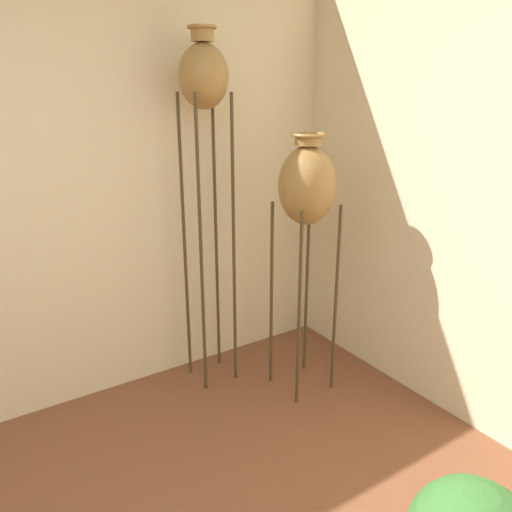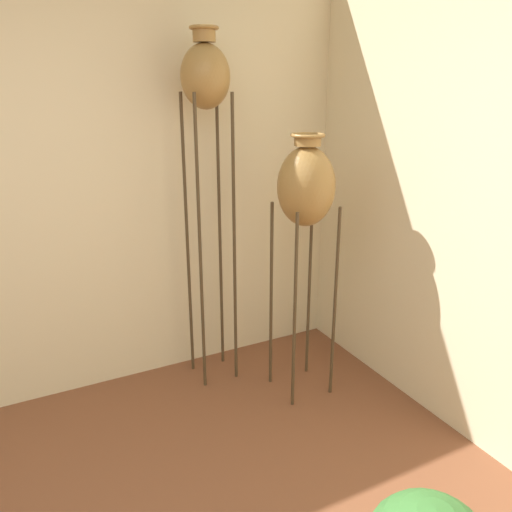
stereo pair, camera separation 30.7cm
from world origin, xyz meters
name	(u,v)px [view 2 (the right image)]	position (x,y,z in m)	size (l,w,h in m)	color
vase_stand_tall	(206,91)	(1.18, 1.94, 1.84)	(0.28, 0.28, 2.18)	#473823
vase_stand_medium	(306,190)	(1.61, 1.53, 1.31)	(0.33, 0.33, 1.62)	#473823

